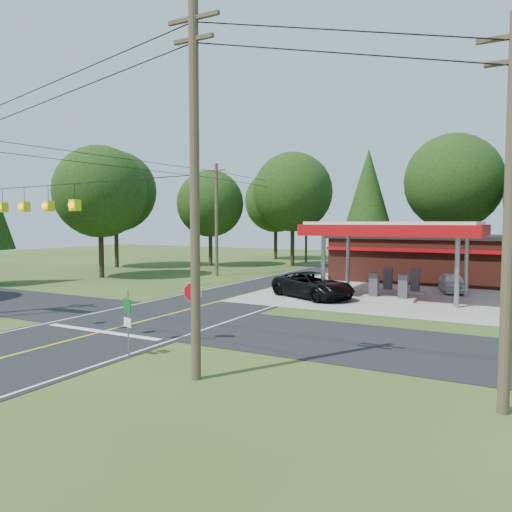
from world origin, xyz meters
The scene contains 16 objects.
ground centered at (0.00, 0.00, 0.00)m, with size 120.00×120.00×0.00m, color #2E4B1A.
main_highway centered at (0.00, 0.00, 0.01)m, with size 8.00×120.00×0.02m, color black.
cross_road centered at (0.00, 0.00, 0.01)m, with size 70.00×7.00×0.02m, color black.
lane_center_yellow centered at (0.00, 0.00, 0.03)m, with size 0.15×110.00×0.00m, color yellow.
gas_canopy centered at (9.00, 13.00, 4.27)m, with size 10.60×7.40×4.88m.
convenience_store centered at (10.00, 22.98, 1.92)m, with size 16.40×7.55×3.80m.
utility_pole_near_right centered at (7.50, -7.00, 5.96)m, with size 1.80×0.30×11.50m.
utility_pole_far_left centered at (-8.00, 18.00, 5.20)m, with size 1.80×0.30×10.00m.
utility_pole_right_b centered at (16.00, -5.50, 5.20)m, with size 1.80×0.30×10.00m.
utility_pole_north centered at (-6.50, 35.00, 4.75)m, with size 0.30×0.30×9.50m.
overhead_beacons centered at (-1.00, -6.00, 6.21)m, with size 17.04×2.04×1.03m.
treeline_backdrop centered at (0.82, 24.01, 7.49)m, with size 70.27×51.59×13.30m.
suv_car centered at (4.50, 10.00, 0.82)m, with size 5.88×5.88×1.64m, color black.
sedan_car centered at (12.00, 17.00, 0.67)m, with size 3.91×3.91×1.33m, color white.
octagonal_stop_sign centered at (4.50, -3.01, 1.83)m, with size 0.85×0.18×2.46m.
route_sign_post centered at (3.80, -6.02, 1.44)m, with size 0.48×0.18×2.41m.
Camera 1 is at (16.39, -19.46, 4.91)m, focal length 35.00 mm.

